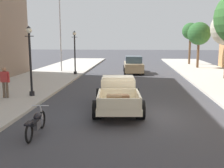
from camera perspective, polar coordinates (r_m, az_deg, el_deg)
The scene contains 10 objects.
ground_plane at distance 11.93m, azimuth 3.41°, elevation -6.58°, with size 140.00×140.00×0.00m, color #3D3D42.
hotrod_truck_cream at distance 12.70m, azimuth 1.26°, elevation -2.06°, with size 2.44×5.03×1.58m.
motorcycle_parked at distance 9.78m, azimuth -15.74°, elevation -7.88°, with size 0.62×2.12×0.93m.
car_background_tan at distance 26.38m, azimuth 4.53°, elevation 3.99°, with size 2.06×4.40×1.65m.
pedestrian_sidewalk_left at distance 15.58m, azimuth -21.64°, elevation 0.67°, with size 0.53×0.22×1.65m.
street_lamp_near at distance 15.55m, azimuth -16.89°, elevation 5.74°, with size 0.50×0.32×3.85m.
street_lamp_far at distance 24.44m, azimuth -7.86°, elevation 7.30°, with size 0.50×0.32×3.85m.
flagpole at distance 26.85m, azimuth -10.49°, elevation 14.66°, with size 1.74×0.16×9.16m.
street_tree_third at distance 31.25m, azimuth 17.88°, elevation 10.05°, with size 2.46×2.46×4.93m.
street_tree_farthest at distance 35.44m, azimuth 16.23°, elevation 10.58°, with size 2.04×2.04×5.11m.
Camera 1 is at (0.26, -11.45, 3.31)m, focal length 43.34 mm.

